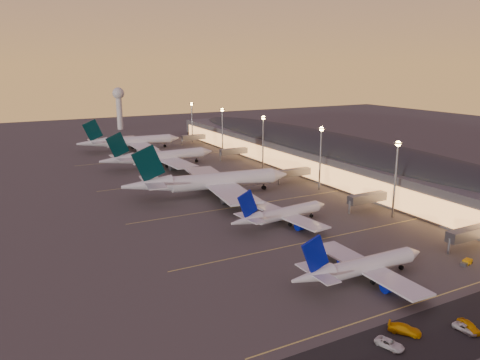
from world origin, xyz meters
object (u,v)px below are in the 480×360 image
(airliner_wide_near, at_px, (209,182))
(service_van_a, at_px, (390,344))
(airliner_wide_far, at_px, (130,142))
(baggage_tug_a, at_px, (467,262))
(baggage_tug_b, at_px, (410,256))
(service_van_d, at_px, (469,326))
(airliner_wide_mid, at_px, (159,157))
(service_van_c, at_px, (466,328))
(radar_tower, at_px, (119,101))
(airliner_narrow_north, at_px, (281,214))
(service_van_b, at_px, (405,329))
(airliner_narrow_south, at_px, (361,267))

(airliner_wide_near, distance_m, service_van_a, 108.66)
(airliner_wide_far, height_order, baggage_tug_a, airliner_wide_far)
(baggage_tug_b, xyz_separation_m, service_van_d, (-17.34, -30.49, 0.38))
(airliner_wide_mid, bearing_deg, service_van_c, -92.25)
(airliner_wide_far, bearing_deg, airliner_wide_near, -88.89)
(airliner_wide_near, bearing_deg, radar_tower, 92.30)
(airliner_narrow_north, bearing_deg, service_van_a, -112.56)
(airliner_wide_far, relative_size, baggage_tug_a, 14.48)
(airliner_wide_far, xyz_separation_m, service_van_b, (-6.79, -218.47, -4.15))
(airliner_wide_mid, xyz_separation_m, baggage_tug_a, (31.61, -150.08, -4.36))
(radar_tower, xyz_separation_m, baggage_tug_a, (14.36, -296.83, -21.33))
(airliner_wide_near, relative_size, baggage_tug_a, 15.92)
(airliner_wide_near, height_order, baggage_tug_b, airliner_wide_near)
(airliner_wide_mid, bearing_deg, baggage_tug_a, -81.68)
(airliner_wide_near, xyz_separation_m, airliner_wide_mid, (-0.31, 59.72, -0.63))
(service_van_b, bearing_deg, airliner_wide_far, 50.21)
(service_van_a, relative_size, service_van_c, 1.08)
(service_van_a, bearing_deg, service_van_d, -26.51)
(airliner_wide_near, height_order, airliner_wide_far, airliner_wide_near)
(airliner_narrow_north, height_order, baggage_tug_b, airliner_narrow_north)
(airliner_narrow_north, bearing_deg, baggage_tug_a, -68.49)
(baggage_tug_b, height_order, service_van_b, service_van_b)
(airliner_narrow_south, relative_size, service_van_c, 7.86)
(airliner_narrow_north, height_order, airliner_wide_mid, airliner_wide_mid)
(service_van_b, xyz_separation_m, service_van_c, (10.86, -5.10, -0.21))
(baggage_tug_a, bearing_deg, radar_tower, 78.62)
(airliner_wide_far, height_order, service_van_b, airliner_wide_far)
(airliner_wide_near, relative_size, airliner_wide_mid, 1.13)
(airliner_wide_mid, relative_size, baggage_tug_b, 15.50)
(airliner_narrow_north, height_order, service_van_b, airliner_narrow_north)
(airliner_wide_far, bearing_deg, baggage_tug_b, -82.53)
(airliner_narrow_north, bearing_deg, airliner_wide_mid, 87.09)
(service_van_a, height_order, service_van_d, service_van_d)
(service_van_a, height_order, service_van_c, service_van_a)
(airliner_wide_mid, height_order, baggage_tug_a, airliner_wide_mid)
(radar_tower, bearing_deg, service_van_a, -95.48)
(radar_tower, distance_m, baggage_tug_a, 297.94)
(airliner_narrow_north, bearing_deg, service_van_d, -97.48)
(baggage_tug_b, distance_m, service_van_a, 44.49)
(airliner_wide_far, height_order, service_van_a, airliner_wide_far)
(service_van_c, distance_m, service_van_d, 0.91)
(airliner_wide_mid, bearing_deg, airliner_wide_far, 86.57)
(airliner_narrow_north, bearing_deg, airliner_wide_near, 91.51)
(airliner_wide_far, height_order, baggage_tug_b, airliner_wide_far)
(radar_tower, relative_size, baggage_tug_b, 8.47)
(airliner_wide_near, bearing_deg, airliner_narrow_south, -82.57)
(airliner_narrow_south, distance_m, airliner_wide_near, 84.63)
(airliner_wide_near, distance_m, baggage_tug_a, 95.76)
(airliner_narrow_north, xyz_separation_m, baggage_tug_a, (25.45, -48.11, -2.96))
(service_van_c, xyz_separation_m, service_van_d, (0.88, -0.01, 0.21))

